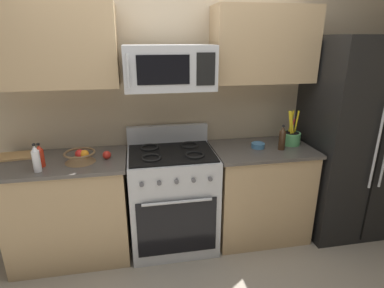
{
  "coord_description": "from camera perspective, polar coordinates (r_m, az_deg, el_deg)",
  "views": [
    {
      "loc": [
        -0.28,
        -1.81,
        1.87
      ],
      "look_at": [
        0.16,
        0.58,
        1.03
      ],
      "focal_mm": 28.93,
      "sensor_mm": 36.0,
      "label": 1
    }
  ],
  "objects": [
    {
      "name": "bottle_soy",
      "position": [
        2.88,
        16.29,
        0.98
      ],
      "size": [
        0.06,
        0.06,
        0.23
      ],
      "color": "#382314",
      "rests_on": "counter_right"
    },
    {
      "name": "microwave",
      "position": [
        2.57,
        -4.26,
        13.9
      ],
      "size": [
        0.72,
        0.44,
        0.35
      ],
      "color": "#B2B5BA"
    },
    {
      "name": "bottle_vinegar",
      "position": [
        2.59,
        -26.8,
        -2.46
      ],
      "size": [
        0.06,
        0.06,
        0.22
      ],
      "color": "silver",
      "rests_on": "counter_left"
    },
    {
      "name": "bottle_hot_sauce",
      "position": [
        2.68,
        -26.22,
        -2.0
      ],
      "size": [
        0.06,
        0.06,
        0.19
      ],
      "color": "red",
      "rests_on": "counter_left"
    },
    {
      "name": "wall_back",
      "position": [
        2.96,
        -4.87,
        7.88
      ],
      "size": [
        8.0,
        0.1,
        2.6
      ],
      "primitive_type": "cube",
      "color": "tan",
      "rests_on": "ground"
    },
    {
      "name": "fruit_basket",
      "position": [
        2.66,
        -19.92,
        -2.13
      ],
      "size": [
        0.25,
        0.25,
        0.11
      ],
      "color": "brown",
      "rests_on": "counter_left"
    },
    {
      "name": "refrigerator",
      "position": [
        3.35,
        27.41,
        0.86
      ],
      "size": [
        0.86,
        0.73,
        1.89
      ],
      "color": "black",
      "rests_on": "ground"
    },
    {
      "name": "upper_cabinets_right",
      "position": [
        2.91,
        13.06,
        17.36
      ],
      "size": [
        0.9,
        0.34,
        0.64
      ],
      "color": "tan"
    },
    {
      "name": "utensil_crock",
      "position": [
        3.06,
        17.76,
        1.19
      ],
      "size": [
        0.18,
        0.18,
        0.33
      ],
      "color": "#59AD66",
      "rests_on": "counter_right"
    },
    {
      "name": "apple_loose",
      "position": [
        2.67,
        -15.43,
        -1.96
      ],
      "size": [
        0.07,
        0.07,
        0.07
      ],
      "primitive_type": "sphere",
      "color": "red",
      "rests_on": "counter_left"
    },
    {
      "name": "prep_bowl",
      "position": [
        2.9,
        12.06,
        -0.22
      ],
      "size": [
        0.12,
        0.12,
        0.05
      ],
      "color": "teal",
      "rests_on": "counter_right"
    },
    {
      "name": "range_oven",
      "position": [
        2.89,
        -3.63,
        -9.86
      ],
      "size": [
        0.76,
        0.66,
        1.09
      ],
      "color": "#B2B5BA",
      "rests_on": "ground"
    },
    {
      "name": "counter_left",
      "position": [
        2.95,
        -21.45,
        -11.05
      ],
      "size": [
        1.01,
        0.62,
        0.91
      ],
      "color": "tan",
      "rests_on": "ground"
    },
    {
      "name": "counter_right",
      "position": [
        3.1,
        12.27,
        -8.57
      ],
      "size": [
        0.91,
        0.62,
        0.91
      ],
      "color": "tan",
      "rests_on": "ground"
    },
    {
      "name": "cutting_board",
      "position": [
        3.02,
        -29.5,
        -1.9
      ],
      "size": [
        0.37,
        0.24,
        0.02
      ],
      "primitive_type": "cube",
      "rotation": [
        0.0,
        0.0,
        0.11
      ],
      "color": "tan",
      "rests_on": "counter_left"
    },
    {
      "name": "upper_cabinets_left",
      "position": [
        2.75,
        -24.47,
        16.14
      ],
      "size": [
        1.0,
        0.34,
        0.64
      ],
      "color": "tan"
    }
  ]
}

